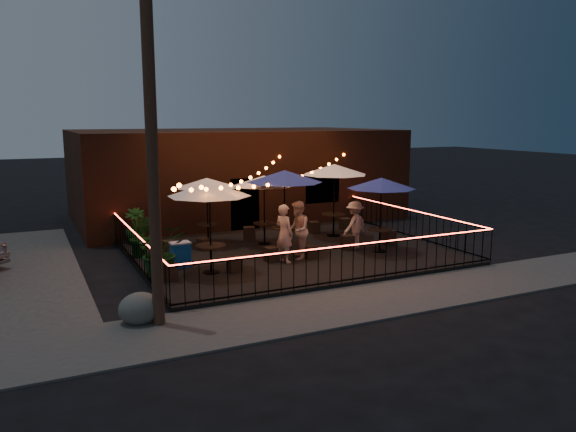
% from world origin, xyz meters
% --- Properties ---
extents(ground, '(110.00, 110.00, 0.00)m').
position_xyz_m(ground, '(0.00, 0.00, 0.00)').
color(ground, black).
rests_on(ground, ground).
extents(patio, '(10.00, 8.00, 0.15)m').
position_xyz_m(patio, '(0.00, 2.00, 0.07)').
color(patio, black).
rests_on(patio, ground).
extents(sidewalk, '(18.00, 2.50, 0.05)m').
position_xyz_m(sidewalk, '(0.00, -3.25, 0.03)').
color(sidewalk, '#3D3A38').
rests_on(sidewalk, ground).
extents(brick_building, '(14.00, 8.00, 4.00)m').
position_xyz_m(brick_building, '(1.00, 9.99, 2.00)').
color(brick_building, '#3E1D11').
rests_on(brick_building, ground).
extents(utility_pole, '(0.26, 0.26, 8.00)m').
position_xyz_m(utility_pole, '(-5.40, -2.60, 4.00)').
color(utility_pole, '#382217').
rests_on(utility_pole, ground).
extents(fence_front, '(10.00, 0.04, 1.04)m').
position_xyz_m(fence_front, '(0.00, -2.00, 0.66)').
color(fence_front, black).
rests_on(fence_front, patio).
extents(fence_left, '(0.04, 8.00, 1.04)m').
position_xyz_m(fence_left, '(-5.00, 2.00, 0.66)').
color(fence_left, black).
rests_on(fence_left, patio).
extents(fence_right, '(0.04, 8.00, 1.04)m').
position_xyz_m(fence_right, '(5.00, 2.00, 0.66)').
color(fence_right, black).
rests_on(fence_right, patio).
extents(festoon_lights, '(10.02, 8.72, 1.32)m').
position_xyz_m(festoon_lights, '(-1.01, 1.70, 2.52)').
color(festoon_lights, orange).
rests_on(festoon_lights, ground).
extents(cafe_table_0, '(3.12, 3.12, 2.61)m').
position_xyz_m(cafe_table_0, '(-3.18, 0.53, 2.53)').
color(cafe_table_0, black).
rests_on(cafe_table_0, patio).
extents(cafe_table_1, '(2.33, 2.33, 2.34)m').
position_xyz_m(cafe_table_1, '(-2.13, 4.14, 2.29)').
color(cafe_table_1, black).
rests_on(cafe_table_1, patio).
extents(cafe_table_2, '(3.23, 3.23, 2.73)m').
position_xyz_m(cafe_table_2, '(-0.23, 1.85, 2.64)').
color(cafe_table_2, black).
rests_on(cafe_table_2, patio).
extents(cafe_table_3, '(2.75, 2.75, 2.42)m').
position_xyz_m(cafe_table_3, '(-0.32, 3.32, 2.36)').
color(cafe_table_3, black).
rests_on(cafe_table_3, patio).
extents(cafe_table_4, '(2.64, 2.64, 2.47)m').
position_xyz_m(cafe_table_4, '(2.68, 0.61, 2.40)').
color(cafe_table_4, black).
rests_on(cafe_table_4, patio).
extents(cafe_table_5, '(2.94, 2.94, 2.70)m').
position_xyz_m(cafe_table_5, '(2.56, 3.44, 2.62)').
color(cafe_table_5, black).
rests_on(cafe_table_5, patio).
extents(bistro_chair_0, '(0.44, 0.44, 0.43)m').
position_xyz_m(bistro_chair_0, '(-4.40, 0.31, 0.37)').
color(bistro_chair_0, black).
rests_on(bistro_chair_0, patio).
extents(bistro_chair_1, '(0.39, 0.39, 0.44)m').
position_xyz_m(bistro_chair_1, '(-2.54, 0.33, 0.37)').
color(bistro_chair_1, black).
rests_on(bistro_chair_1, patio).
extents(bistro_chair_2, '(0.42, 0.42, 0.41)m').
position_xyz_m(bistro_chair_2, '(-3.70, 3.44, 0.36)').
color(bistro_chair_2, black).
rests_on(bistro_chair_2, patio).
extents(bistro_chair_3, '(0.45, 0.45, 0.40)m').
position_xyz_m(bistro_chair_3, '(-2.55, 3.35, 0.35)').
color(bistro_chair_3, black).
rests_on(bistro_chair_3, patio).
extents(bistro_chair_4, '(0.41, 0.41, 0.45)m').
position_xyz_m(bistro_chair_4, '(-1.10, 0.95, 0.38)').
color(bistro_chair_4, black).
rests_on(bistro_chair_4, patio).
extents(bistro_chair_5, '(0.38, 0.38, 0.40)m').
position_xyz_m(bistro_chair_5, '(0.16, 0.80, 0.35)').
color(bistro_chair_5, black).
rests_on(bistro_chair_5, patio).
extents(bistro_chair_6, '(0.51, 0.51, 0.49)m').
position_xyz_m(bistro_chair_6, '(-0.59, 4.10, 0.39)').
color(bistro_chair_6, black).
rests_on(bistro_chair_6, patio).
extents(bistro_chair_7, '(0.39, 0.39, 0.42)m').
position_xyz_m(bistro_chair_7, '(0.85, 3.88, 0.36)').
color(bistro_chair_7, black).
rests_on(bistro_chair_7, patio).
extents(bistro_chair_8, '(0.48, 0.48, 0.48)m').
position_xyz_m(bistro_chair_8, '(1.89, 1.37, 0.39)').
color(bistro_chair_8, black).
rests_on(bistro_chair_8, patio).
extents(bistro_chair_9, '(0.46, 0.46, 0.51)m').
position_xyz_m(bistro_chair_9, '(3.57, 1.39, 0.40)').
color(bistro_chair_9, black).
rests_on(bistro_chair_9, patio).
extents(bistro_chair_10, '(0.42, 0.42, 0.44)m').
position_xyz_m(bistro_chair_10, '(2.15, 4.23, 0.37)').
color(bistro_chair_10, black).
rests_on(bistro_chair_10, patio).
extents(bistro_chair_11, '(0.41, 0.41, 0.45)m').
position_xyz_m(bistro_chair_11, '(3.60, 4.34, 0.37)').
color(bistro_chair_11, black).
rests_on(bistro_chair_11, patio).
extents(patron_a, '(0.64, 0.77, 1.81)m').
position_xyz_m(patron_a, '(-0.78, 0.71, 1.05)').
color(patron_a, beige).
rests_on(patron_a, patio).
extents(patron_b, '(1.01, 1.11, 1.84)m').
position_xyz_m(patron_b, '(-0.23, 0.89, 1.07)').
color(patron_b, tan).
rests_on(patron_b, patio).
extents(patron_c, '(1.20, 0.94, 1.62)m').
position_xyz_m(patron_c, '(2.16, 1.35, 0.96)').
color(patron_c, tan).
rests_on(patron_c, patio).
extents(potted_shrub_a, '(1.69, 1.58, 1.51)m').
position_xyz_m(potted_shrub_a, '(-4.60, 0.64, 0.91)').
color(potted_shrub_a, '#133D13').
rests_on(potted_shrub_a, patio).
extents(potted_shrub_b, '(0.89, 0.81, 1.32)m').
position_xyz_m(potted_shrub_b, '(-4.60, 3.34, 0.81)').
color(potted_shrub_b, '#163912').
rests_on(potted_shrub_b, patio).
extents(potted_shrub_c, '(0.83, 0.83, 1.25)m').
position_xyz_m(potted_shrub_c, '(-4.41, 5.36, 0.77)').
color(potted_shrub_c, '#123611').
rests_on(potted_shrub_c, patio).
extents(cooler, '(0.61, 0.47, 0.76)m').
position_xyz_m(cooler, '(-3.81, 1.53, 0.54)').
color(cooler, '#0D54B4').
rests_on(cooler, patio).
extents(boulder, '(1.13, 1.05, 0.72)m').
position_xyz_m(boulder, '(-5.76, -2.31, 0.36)').
color(boulder, '#4D4E48').
rests_on(boulder, ground).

